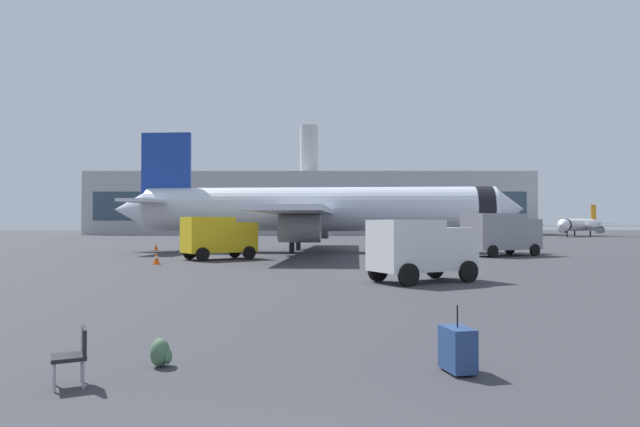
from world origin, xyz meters
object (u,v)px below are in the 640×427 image
(service_truck, at_px, (220,236))
(safety_cone_mid, at_px, (158,258))
(airplane_at_gate, at_px, (317,210))
(fuel_truck, at_px, (502,233))
(rolling_suitcase, at_px, (459,349))
(traveller_backpack, at_px, (163,353))
(safety_cone_far, at_px, (491,247))
(airplane_taxiing, at_px, (582,225))
(cargo_van, at_px, (423,247))
(gate_chair, at_px, (76,353))
(safety_cone_near, at_px, (158,247))

(service_truck, relative_size, safety_cone_mid, 7.10)
(airplane_at_gate, distance_m, safety_cone_mid, 17.48)
(service_truck, distance_m, fuel_truck, 21.00)
(rolling_suitcase, distance_m, traveller_backpack, 4.98)
(safety_cone_far, bearing_deg, rolling_suitcase, -108.12)
(airplane_at_gate, distance_m, traveller_backpack, 37.86)
(airplane_taxiing, relative_size, cargo_van, 3.67)
(traveller_backpack, xyz_separation_m, gate_chair, (-0.97, -1.11, 0.27))
(service_truck, xyz_separation_m, safety_cone_near, (-8.09, 12.60, -1.27))
(safety_cone_mid, xyz_separation_m, traveller_backpack, (7.12, -23.30, -0.13))
(cargo_van, relative_size, gate_chair, 5.61)
(airplane_at_gate, height_order, traveller_backpack, airplane_at_gate)
(service_truck, xyz_separation_m, rolling_suitcase, (9.18, -28.09, -1.22))
(cargo_van, bearing_deg, airplane_at_gate, 100.81)
(service_truck, relative_size, cargo_van, 1.08)
(cargo_van, xyz_separation_m, safety_cone_mid, (-14.07, 9.93, -1.09))
(airplane_taxiing, height_order, safety_cone_near, airplane_taxiing)
(safety_cone_far, relative_size, gate_chair, 0.84)
(fuel_truck, xyz_separation_m, gate_chair, (-17.37, -32.80, -1.27))
(airplane_taxiing, bearing_deg, safety_cone_near, -139.70)
(airplane_taxiing, relative_size, service_truck, 3.40)
(safety_cone_near, bearing_deg, fuel_truck, -16.69)
(rolling_suitcase, height_order, traveller_backpack, rolling_suitcase)
(service_truck, height_order, safety_cone_near, service_truck)
(airplane_at_gate, xyz_separation_m, safety_cone_near, (-14.63, 2.67, -3.32))
(airplane_taxiing, distance_m, safety_cone_mid, 94.67)
(fuel_truck, relative_size, gate_chair, 7.49)
(airplane_at_gate, distance_m, safety_cone_near, 15.23)
(safety_cone_near, bearing_deg, traveller_backpack, -73.01)
(airplane_at_gate, height_order, safety_cone_far, airplane_at_gate)
(cargo_van, height_order, gate_chair, cargo_van)
(cargo_van, relative_size, safety_cone_far, 6.68)
(safety_cone_mid, bearing_deg, rolling_suitcase, -62.97)
(airplane_taxiing, relative_size, gate_chair, 20.58)
(cargo_van, bearing_deg, safety_cone_mid, 144.80)
(service_truck, height_order, gate_chair, service_truck)
(safety_cone_far, height_order, traveller_backpack, safety_cone_far)
(airplane_at_gate, xyz_separation_m, rolling_suitcase, (2.64, -38.02, -3.27))
(cargo_van, xyz_separation_m, traveller_backpack, (-6.95, -13.37, -1.22))
(airplane_at_gate, relative_size, safety_cone_far, 49.52)
(airplane_taxiing, relative_size, rolling_suitcase, 16.09)
(airplane_taxiing, bearing_deg, safety_cone_mid, -129.77)
(airplane_at_gate, distance_m, rolling_suitcase, 38.25)
(safety_cone_mid, bearing_deg, safety_cone_near, 106.97)
(safety_cone_mid, bearing_deg, gate_chair, -75.86)
(service_truck, xyz_separation_m, gate_chair, (3.25, -28.81, -1.11))
(gate_chair, bearing_deg, safety_cone_near, 105.31)
(safety_cone_far, distance_m, gate_chair, 45.54)
(airplane_taxiing, relative_size, traveller_backpack, 36.86)
(safety_cone_mid, relative_size, rolling_suitcase, 0.67)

